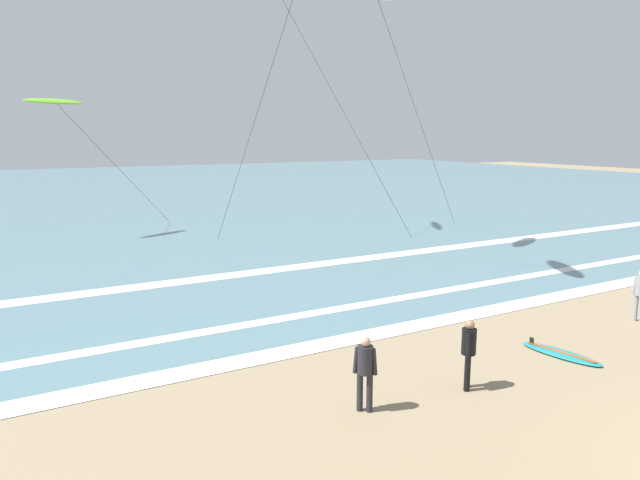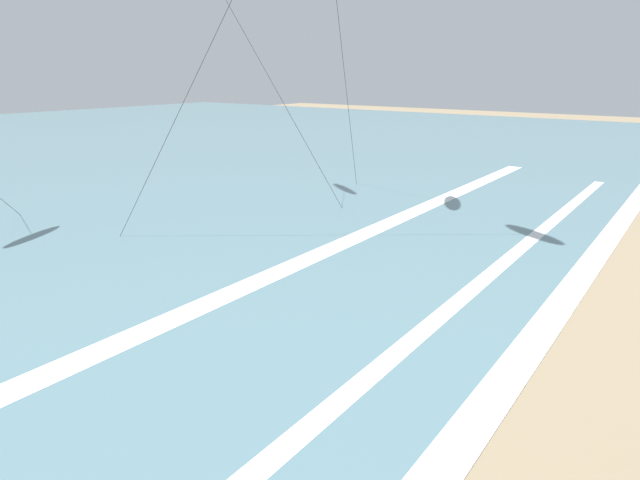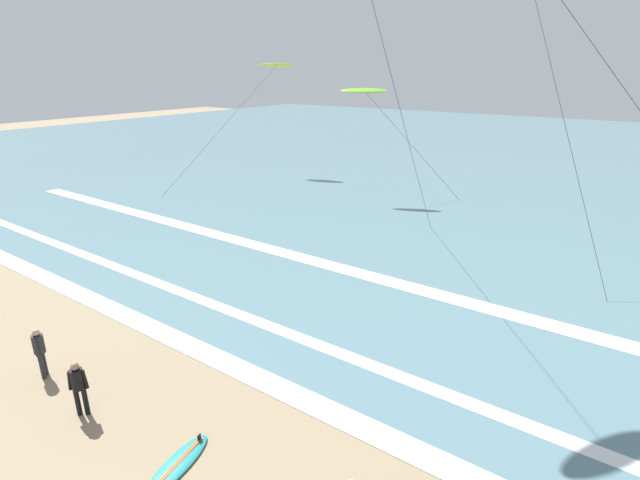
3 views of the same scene
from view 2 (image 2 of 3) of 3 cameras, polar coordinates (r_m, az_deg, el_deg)
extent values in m
cube|color=white|center=(14.52, 21.54, -10.46)|extent=(55.46, 0.83, 0.01)
cube|color=white|center=(15.71, 13.27, -7.47)|extent=(46.18, 0.54, 0.01)
cube|color=white|center=(17.68, -6.16, -4.18)|extent=(53.58, 0.94, 0.01)
cylinder|color=#333333|center=(26.89, 2.76, 16.22)|extent=(9.48, 4.54, 11.83)
cylinder|color=#333333|center=(24.87, -7.97, 20.86)|extent=(7.27, 5.45, 16.07)
cylinder|color=#333333|center=(18.49, -12.00, 18.93)|extent=(0.67, 11.11, 14.19)
camera|label=1|loc=(10.06, 110.34, -12.00)|focal=31.80mm
camera|label=3|loc=(23.03, 54.18, 16.15)|focal=27.03mm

